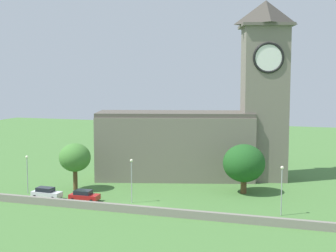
{
  "coord_description": "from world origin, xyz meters",
  "views": [
    {
      "loc": [
        24.28,
        -64.14,
        18.93
      ],
      "look_at": [
        1.29,
        8.24,
        10.71
      ],
      "focal_mm": 52.76,
      "sensor_mm": 36.0,
      "label": 1
    }
  ],
  "objects_px": {
    "car_white": "(46,193)",
    "tree_riverside_west": "(244,163)",
    "car_red": "(84,196)",
    "streetlamp_west_mid": "(132,173)",
    "streetlamp_west_end": "(27,168)",
    "church": "(208,124)",
    "tree_churchyard": "(75,158)",
    "streetlamp_central": "(282,182)"
  },
  "relations": [
    {
      "from": "church",
      "to": "car_red",
      "type": "height_order",
      "value": "church"
    },
    {
      "from": "car_red",
      "to": "tree_riverside_west",
      "type": "distance_m",
      "value": 25.11
    },
    {
      "from": "tree_riverside_west",
      "to": "car_white",
      "type": "bearing_deg",
      "value": -156.15
    },
    {
      "from": "tree_churchyard",
      "to": "streetlamp_west_end",
      "type": "bearing_deg",
      "value": -145.39
    },
    {
      "from": "streetlamp_west_end",
      "to": "tree_riverside_west",
      "type": "distance_m",
      "value": 34.03
    },
    {
      "from": "streetlamp_west_end",
      "to": "tree_churchyard",
      "type": "bearing_deg",
      "value": 34.61
    },
    {
      "from": "car_white",
      "to": "streetlamp_central",
      "type": "distance_m",
      "value": 34.77
    },
    {
      "from": "car_white",
      "to": "tree_riverside_west",
      "type": "height_order",
      "value": "tree_riverside_west"
    },
    {
      "from": "car_red",
      "to": "tree_riverside_west",
      "type": "xyz_separation_m",
      "value": [
        21.71,
        11.98,
        3.96
      ]
    },
    {
      "from": "church",
      "to": "car_red",
      "type": "bearing_deg",
      "value": -122.86
    },
    {
      "from": "streetlamp_west_mid",
      "to": "tree_riverside_west",
      "type": "height_order",
      "value": "tree_riverside_west"
    },
    {
      "from": "streetlamp_west_end",
      "to": "car_red",
      "type": "bearing_deg",
      "value": -8.9
    },
    {
      "from": "streetlamp_central",
      "to": "car_red",
      "type": "bearing_deg",
      "value": -177.36
    },
    {
      "from": "church",
      "to": "tree_churchyard",
      "type": "distance_m",
      "value": 24.44
    },
    {
      "from": "streetlamp_west_mid",
      "to": "tree_churchyard",
      "type": "distance_m",
      "value": 12.58
    },
    {
      "from": "streetlamp_west_mid",
      "to": "streetlamp_central",
      "type": "height_order",
      "value": "streetlamp_central"
    },
    {
      "from": "car_white",
      "to": "streetlamp_west_end",
      "type": "distance_m",
      "value": 5.95
    },
    {
      "from": "car_white",
      "to": "car_red",
      "type": "bearing_deg",
      "value": 3.15
    },
    {
      "from": "car_red",
      "to": "tree_churchyard",
      "type": "relative_size",
      "value": 0.58
    },
    {
      "from": "car_white",
      "to": "church",
      "type": "bearing_deg",
      "value": 47.41
    },
    {
      "from": "tree_riverside_west",
      "to": "streetlamp_west_mid",
      "type": "bearing_deg",
      "value": -143.81
    },
    {
      "from": "car_red",
      "to": "tree_churchyard",
      "type": "height_order",
      "value": "tree_churchyard"
    },
    {
      "from": "church",
      "to": "tree_riverside_west",
      "type": "relative_size",
      "value": 4.49
    },
    {
      "from": "car_white",
      "to": "car_red",
      "type": "relative_size",
      "value": 1.05
    },
    {
      "from": "streetlamp_west_mid",
      "to": "streetlamp_central",
      "type": "xyz_separation_m",
      "value": [
        21.33,
        0.05,
        0.12
      ]
    },
    {
      "from": "streetlamp_west_end",
      "to": "church",
      "type": "bearing_deg",
      "value": 38.77
    },
    {
      "from": "car_red",
      "to": "streetlamp_central",
      "type": "relative_size",
      "value": 0.66
    },
    {
      "from": "tree_riverside_west",
      "to": "streetlamp_west_end",
      "type": "bearing_deg",
      "value": -162.37
    },
    {
      "from": "car_white",
      "to": "streetlamp_central",
      "type": "height_order",
      "value": "streetlamp_central"
    },
    {
      "from": "tree_riverside_west",
      "to": "tree_churchyard",
      "type": "xyz_separation_m",
      "value": [
        -26.31,
        -6.08,
        0.5
      ]
    },
    {
      "from": "car_white",
      "to": "car_red",
      "type": "distance_m",
      "value": 6.16
    },
    {
      "from": "streetlamp_west_mid",
      "to": "car_red",
      "type": "bearing_deg",
      "value": -169.87
    },
    {
      "from": "car_white",
      "to": "tree_riverside_west",
      "type": "distance_m",
      "value": 30.72
    },
    {
      "from": "streetlamp_west_mid",
      "to": "car_white",
      "type": "bearing_deg",
      "value": -173.09
    },
    {
      "from": "streetlamp_central",
      "to": "tree_churchyard",
      "type": "relative_size",
      "value": 0.88
    },
    {
      "from": "church",
      "to": "streetlamp_west_end",
      "type": "distance_m",
      "value": 31.94
    },
    {
      "from": "streetlamp_west_end",
      "to": "streetlamp_central",
      "type": "bearing_deg",
      "value": -0.54
    },
    {
      "from": "tree_riverside_west",
      "to": "streetlamp_central",
      "type": "bearing_deg",
      "value": -57.95
    },
    {
      "from": "tree_riverside_west",
      "to": "car_red",
      "type": "bearing_deg",
      "value": -151.11
    },
    {
      "from": "car_white",
      "to": "streetlamp_west_end",
      "type": "xyz_separation_m",
      "value": [
        -4.56,
        2.02,
        3.24
      ]
    },
    {
      "from": "streetlamp_west_end",
      "to": "streetlamp_west_mid",
      "type": "relative_size",
      "value": 0.93
    },
    {
      "from": "streetlamp_west_end",
      "to": "streetlamp_west_mid",
      "type": "xyz_separation_m",
      "value": [
        17.77,
        -0.42,
        0.27
      ]
    }
  ]
}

